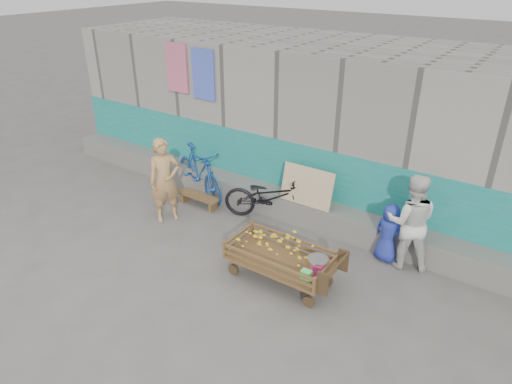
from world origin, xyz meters
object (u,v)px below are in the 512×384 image
Objects in this scene: bench at (199,198)px; woman at (410,222)px; banana_cart at (279,252)px; vendor_man at (165,180)px; child at (389,233)px; bicycle_blue at (199,172)px; bicycle_dark at (270,197)px.

woman is (4.04, 0.34, 0.63)m from bench.
woman is at bearing 44.93° from banana_cart.
banana_cart is at bearing -65.52° from vendor_man.
bench is 0.98m from vendor_man.
bench is 4.10m from woman.
child is (-0.30, -0.03, -0.29)m from woman.
bicycle_blue is at bearing -20.55° from woman.
bicycle_blue reaches higher than banana_cart.
vendor_man reaches higher than bench.
bench is 0.58m from bicycle_blue.
woman is 0.42m from child.
child is 0.58× the size of bicycle_dark.
woman is at bearing -42.75° from vendor_man.
bicycle_dark is at bearing 12.49° from child.
bench is at bearing -15.55° from woman.
bench is 0.53× the size of bicycle_dark.
vendor_man is 1.00× the size of woman.
vendor_man is at bearing -6.01° from woman.
bicycle_dark is 0.98× the size of bicycle_blue.
bench is 0.90× the size of child.
banana_cart is 1.86m from bicycle_dark.
banana_cart is 1.09× the size of vendor_man.
child reaches higher than banana_cart.
woman is 0.92× the size of bicycle_dark.
child reaches higher than bicycle_dark.
vendor_man is at bearing -152.74° from bicycle_blue.
bicycle_blue is at bearing 12.96° from child.
vendor_man is (-2.71, 0.40, 0.30)m from banana_cart.
woman reaches higher than bicycle_dark.
vendor_man is 4.04m from child.
woman reaches higher than bicycle_blue.
bench is 0.51× the size of bicycle_blue.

